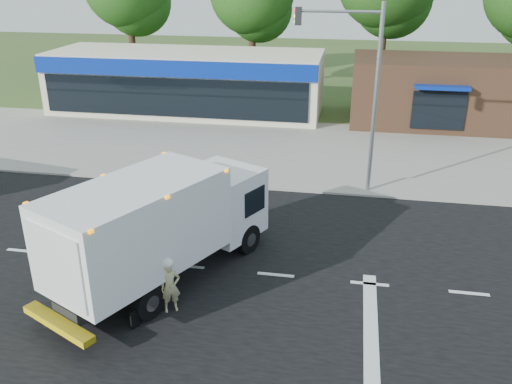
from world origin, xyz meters
TOP-DOWN VIEW (x-y plane):
  - ground at (0.00, 0.00)m, footprint 120.00×120.00m
  - road_asphalt at (0.00, 0.00)m, footprint 60.00×14.00m
  - sidewalk at (0.00, 8.20)m, footprint 60.00×2.40m
  - parking_apron at (0.00, 14.00)m, footprint 60.00×9.00m
  - lane_markings at (1.35, -1.35)m, footprint 55.20×7.00m
  - ems_box_truck at (-3.47, -0.92)m, footprint 5.81×8.37m
  - emergency_worker at (-2.71, -2.44)m, footprint 0.70×0.63m
  - retail_strip_mall at (-9.00, 19.93)m, footprint 18.00×6.20m
  - brown_storefront at (7.00, 19.98)m, footprint 10.00×6.70m
  - traffic_signal_pole at (2.35, 7.60)m, footprint 3.51×0.25m

SIDE VIEW (x-z plane):
  - ground at x=0.00m, z-range 0.00..0.00m
  - road_asphalt at x=0.00m, z-range -0.01..0.01m
  - parking_apron at x=0.00m, z-range 0.00..0.02m
  - lane_markings at x=1.35m, z-range 0.01..0.02m
  - sidewalk at x=0.00m, z-range 0.00..0.12m
  - emergency_worker at x=-2.71m, z-range -0.01..1.71m
  - brown_storefront at x=7.00m, z-range 0.00..4.00m
  - retail_strip_mall at x=-9.00m, z-range 0.01..4.01m
  - ems_box_truck at x=-3.47m, z-range 0.27..3.87m
  - traffic_signal_pole at x=2.35m, z-range 0.92..8.92m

